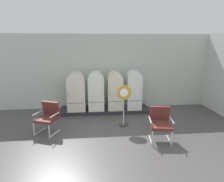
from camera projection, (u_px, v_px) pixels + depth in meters
The scene contains 11 objects.
ground at pixel (111, 149), 5.36m from camera, with size 12.00×10.00×0.05m, color #464344.
back_wall at pixel (104, 71), 8.52m from camera, with size 11.76×0.12×3.19m.
side_wall_right at pixel (222, 75), 7.80m from camera, with size 0.16×2.20×3.19m.
display_plinth at pixel (105, 110), 8.27m from camera, with size 3.69×0.95×0.14m, color #29262C.
refrigerator_0 at pixel (76, 91), 7.82m from camera, with size 0.71×0.62×1.56m.
refrigerator_1 at pixel (96, 90), 7.89m from camera, with size 0.63×0.62×1.58m.
refrigerator_2 at pixel (115, 89), 8.01m from camera, with size 0.59×0.72×1.57m.
refrigerator_3 at pixel (134, 89), 8.04m from camera, with size 0.59×0.65×1.60m.
armchair_left at pixel (48, 116), 6.21m from camera, with size 0.80×0.84×0.99m.
armchair_right at pixel (160, 122), 5.73m from camera, with size 0.72×0.75×0.99m.
sign_stand at pixel (124, 105), 6.67m from camera, with size 0.51×0.32×1.44m.
Camera 1 is at (-0.42, -4.82, 2.77)m, focal length 31.36 mm.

